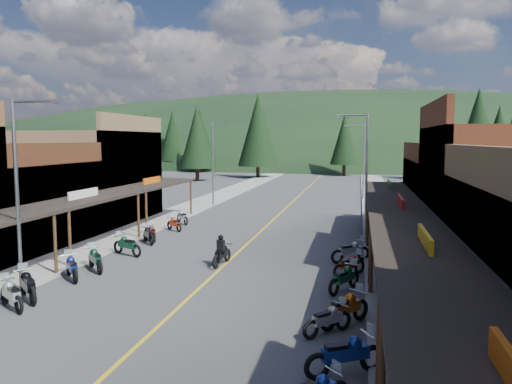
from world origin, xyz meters
The scene contains 41 objects.
ground centered at (0.00, 0.00, 0.00)m, with size 220.00×220.00×0.00m, color #38383A.
centerline centered at (0.00, 20.00, 0.01)m, with size 0.15×90.00×0.01m, color gold.
sidewalk_west centered at (-8.70, 20.00, 0.07)m, with size 3.40×94.00×0.15m, color gray.
sidewalk_east centered at (8.70, 20.00, 0.07)m, with size 3.40×94.00×0.15m, color gray.
shop_west_2 centered at (-13.75, 1.70, 2.53)m, with size 10.90×9.00×6.20m.
shop_west_3 centered at (-13.78, 11.30, 3.52)m, with size 10.90×10.20×8.20m.
shop_east_2 centered at (13.78, 1.70, 3.52)m, with size 10.90×9.00×8.20m.
shop_east_3 centered at (13.75, 11.30, 2.53)m, with size 10.90×10.20×6.20m.
streetlight_0 centered at (-6.95, -6.00, 4.46)m, with size 2.16×0.18×8.00m.
streetlight_1 centered at (-6.95, 22.00, 4.46)m, with size 2.16×0.18×8.00m.
streetlight_2 centered at (6.95, 8.00, 4.46)m, with size 2.16×0.18×8.00m.
streetlight_3 centered at (6.95, 30.00, 4.46)m, with size 2.16×0.18×8.00m.
ridge_hill centered at (0.00, 135.00, 0.00)m, with size 310.00×140.00×60.00m, color black.
pine_0 centered at (-40.00, 62.00, 6.48)m, with size 5.04×5.04×11.00m.
pine_1 centered at (-24.00, 70.00, 7.24)m, with size 5.88×5.88×12.50m.
pine_2 centered at (-10.00, 58.00, 7.99)m, with size 6.72×6.72×14.00m.
pine_3 centered at (4.00, 66.00, 6.48)m, with size 5.04×5.04×11.00m.
pine_4 centered at (18.00, 60.00, 7.24)m, with size 5.88×5.88×12.50m.
pine_7 centered at (-32.00, 76.00, 7.24)m, with size 5.88×5.88×12.50m.
pine_8 centered at (-22.00, 40.00, 5.98)m, with size 4.48×4.48×10.00m.
pine_9 centered at (24.00, 45.00, 6.38)m, with size 4.93×4.93×10.80m.
pine_10 centered at (-18.00, 50.00, 6.78)m, with size 5.38×5.38×11.60m.
pine_11 centered at (20.00, 38.00, 7.19)m, with size 5.82×5.82×12.40m.
bike_west_4 centered at (-6.11, -7.89, 0.62)m, with size 0.72×2.17×1.24m, color #A0A0A5, non-canonical shape.
bike_west_5 centered at (-6.16, -6.85, 0.67)m, with size 0.78×2.34×1.33m, color black, non-canonical shape.
bike_west_6 centered at (-6.11, -3.83, 0.62)m, with size 0.73×2.18×1.25m, color navy, non-canonical shape.
bike_west_7 centered at (-5.85, -2.21, 0.64)m, with size 0.74×2.23×1.28m, color #0C3D27, non-canonical shape.
bike_west_8 centered at (-5.82, 1.13, 0.63)m, with size 0.74×2.22×1.27m, color #0C3E27, non-canonical shape.
bike_west_9 centered at (-6.01, 4.40, 0.58)m, with size 0.68×2.03×1.16m, color black, non-canonical shape.
bike_west_10 centered at (-6.10, 5.19, 0.56)m, with size 0.66×1.97×1.13m, color maroon, non-canonical shape.
bike_west_11 centered at (-6.01, 8.77, 0.54)m, with size 0.63×1.88×1.07m, color #BE310D, non-canonical shape.
bike_west_12 centered at (-6.45, 11.63, 0.59)m, with size 0.68×2.05×1.17m, color #A3A5A9, non-canonical shape.
bike_east_3 centered at (6.39, -10.78, 0.67)m, with size 0.78×2.33×1.33m, color navy, non-canonical shape.
bike_east_4 centered at (5.73, -7.99, 0.56)m, with size 0.66×1.98×1.13m, color gray, non-canonical shape.
bike_east_5 centered at (6.27, -7.05, 0.66)m, with size 0.77×2.32×1.32m, color #BD590D, non-canonical shape.
bike_east_6 centered at (6.13, -3.13, 0.64)m, with size 0.75×2.25×1.29m, color #0D441F, non-canonical shape.
bike_east_7 centered at (6.29, -0.64, 0.59)m, with size 0.69×2.06×1.18m, color maroon, non-canonical shape.
bike_east_8 centered at (6.30, 2.06, 0.66)m, with size 0.77×2.31×1.32m, color #A6A5AA, non-canonical shape.
rider_on_bike centered at (-0.12, 0.12, 0.65)m, with size 0.97×2.20×1.63m.
pedestrian_east_a centered at (8.73, -6.02, 0.98)m, with size 0.61×0.40×1.67m, color #251F2F.
pedestrian_east_b centered at (7.94, 8.53, 0.98)m, with size 0.80×0.46×1.65m, color brown.
Camera 1 is at (6.64, -23.91, 6.38)m, focal length 35.00 mm.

